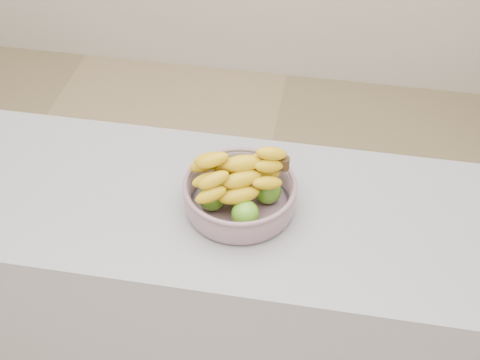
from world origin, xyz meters
name	(u,v)px	position (x,y,z in m)	size (l,w,h in m)	color
counter	(215,303)	(0.00, -0.01, 0.45)	(2.00, 0.60, 0.90)	#9C9CA4
fruit_bowl	(240,192)	(0.08, -0.01, 0.96)	(0.31, 0.31, 0.18)	#949BB1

